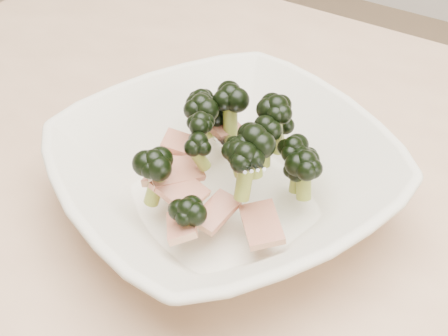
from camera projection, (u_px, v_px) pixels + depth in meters
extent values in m
cube|color=tan|center=(293.00, 218.00, 0.64)|extent=(1.20, 0.80, 0.04)
cylinder|color=tan|center=(130.00, 145.00, 1.34)|extent=(0.06, 0.06, 0.71)
imported|color=beige|center=(224.00, 177.00, 0.60)|extent=(0.41, 0.41, 0.08)
cylinder|color=olive|center=(301.00, 170.00, 0.61)|extent=(0.02, 0.01, 0.03)
ellipsoid|color=black|center=(302.00, 155.00, 0.60)|extent=(0.03, 0.03, 0.03)
cylinder|color=olive|center=(296.00, 180.00, 0.59)|extent=(0.01, 0.02, 0.03)
ellipsoid|color=black|center=(297.00, 166.00, 0.58)|extent=(0.03, 0.03, 0.02)
cylinder|color=olive|center=(202.00, 120.00, 0.65)|extent=(0.02, 0.03, 0.05)
ellipsoid|color=black|center=(201.00, 99.00, 0.63)|extent=(0.03, 0.03, 0.03)
cylinder|color=olive|center=(201.00, 136.00, 0.58)|extent=(0.02, 0.02, 0.03)
ellipsoid|color=black|center=(201.00, 120.00, 0.57)|extent=(0.03, 0.03, 0.02)
cylinder|color=olive|center=(245.00, 178.00, 0.55)|extent=(0.02, 0.03, 0.05)
ellipsoid|color=black|center=(245.00, 154.00, 0.54)|extent=(0.04, 0.04, 0.03)
cylinder|color=olive|center=(202.00, 126.00, 0.63)|extent=(0.02, 0.02, 0.04)
ellipsoid|color=black|center=(201.00, 104.00, 0.61)|extent=(0.04, 0.04, 0.03)
cylinder|color=olive|center=(264.00, 147.00, 0.58)|extent=(0.02, 0.02, 0.04)
ellipsoid|color=black|center=(265.00, 125.00, 0.57)|extent=(0.03, 0.03, 0.03)
cylinder|color=olive|center=(253.00, 158.00, 0.56)|extent=(0.02, 0.02, 0.04)
ellipsoid|color=black|center=(254.00, 137.00, 0.55)|extent=(0.04, 0.04, 0.03)
cylinder|color=olive|center=(292.00, 163.00, 0.59)|extent=(0.02, 0.01, 0.03)
ellipsoid|color=black|center=(293.00, 146.00, 0.58)|extent=(0.03, 0.03, 0.03)
cylinder|color=olive|center=(277.00, 138.00, 0.63)|extent=(0.02, 0.02, 0.04)
ellipsoid|color=black|center=(278.00, 120.00, 0.62)|extent=(0.04, 0.04, 0.03)
cylinder|color=olive|center=(237.00, 163.00, 0.56)|extent=(0.02, 0.01, 0.03)
ellipsoid|color=black|center=(237.00, 147.00, 0.55)|extent=(0.03, 0.03, 0.02)
cylinder|color=olive|center=(304.00, 181.00, 0.58)|extent=(0.02, 0.02, 0.04)
ellipsoid|color=black|center=(306.00, 161.00, 0.57)|extent=(0.04, 0.04, 0.03)
cylinder|color=olive|center=(230.00, 118.00, 0.64)|extent=(0.02, 0.02, 0.05)
ellipsoid|color=black|center=(230.00, 94.00, 0.62)|extent=(0.04, 0.04, 0.03)
cylinder|color=olive|center=(156.00, 184.00, 0.57)|extent=(0.02, 0.02, 0.05)
ellipsoid|color=black|center=(154.00, 161.00, 0.55)|extent=(0.04, 0.04, 0.03)
cylinder|color=olive|center=(221.00, 127.00, 0.66)|extent=(0.02, 0.02, 0.03)
ellipsoid|color=black|center=(221.00, 112.00, 0.64)|extent=(0.03, 0.03, 0.03)
cylinder|color=olive|center=(275.00, 132.00, 0.60)|extent=(0.02, 0.03, 0.05)
ellipsoid|color=black|center=(277.00, 106.00, 0.58)|extent=(0.04, 0.04, 0.03)
cylinder|color=olive|center=(188.00, 224.00, 0.55)|extent=(0.02, 0.02, 0.03)
ellipsoid|color=black|center=(187.00, 209.00, 0.54)|extent=(0.03, 0.03, 0.03)
cylinder|color=olive|center=(199.00, 157.00, 0.57)|extent=(0.02, 0.02, 0.03)
ellipsoid|color=black|center=(199.00, 142.00, 0.56)|extent=(0.03, 0.03, 0.02)
cube|color=maroon|center=(182.00, 144.00, 0.63)|extent=(0.05, 0.05, 0.02)
cube|color=maroon|center=(180.00, 189.00, 0.57)|extent=(0.05, 0.04, 0.02)
cube|color=maroon|center=(182.00, 225.00, 0.55)|extent=(0.05, 0.05, 0.02)
cube|color=maroon|center=(262.00, 224.00, 0.56)|extent=(0.06, 0.06, 0.01)
cube|color=maroon|center=(223.00, 125.00, 0.65)|extent=(0.04, 0.04, 0.02)
cube|color=maroon|center=(164.00, 171.00, 0.60)|extent=(0.03, 0.06, 0.02)
cube|color=maroon|center=(175.00, 172.00, 0.58)|extent=(0.05, 0.06, 0.02)
cube|color=maroon|center=(216.00, 212.00, 0.57)|extent=(0.03, 0.05, 0.01)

